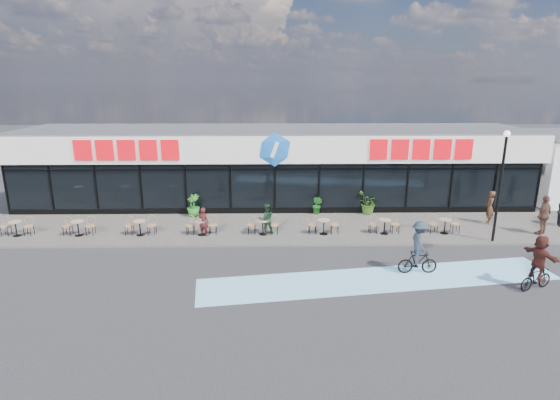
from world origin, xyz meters
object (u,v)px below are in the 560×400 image
potted_plant_mid (317,205)px  patron_left (204,222)px  potted_plant_left (193,205)px  cyclist_a (539,264)px  potted_plant_right (368,203)px  pedestrian_a (490,208)px  cyclist_b (419,249)px  patron_right (266,219)px  lamp_post (501,177)px  bistro_set_0 (17,226)px  pedestrian_c (544,215)px

potted_plant_mid → patron_left: size_ratio=0.74×
potted_plant_left → cyclist_a: (14.02, -8.93, 0.30)m
potted_plant_right → pedestrian_a: 6.28m
potted_plant_right → pedestrian_a: (6.01, -1.82, 0.23)m
potted_plant_left → cyclist_b: size_ratio=0.57×
patron_right → cyclist_a: bearing=137.2°
potted_plant_left → patron_left: patron_left is taller
cyclist_a → lamp_post: bearing=80.8°
bistro_set_0 → potted_plant_mid: potted_plant_mid is taller
potted_plant_mid → potted_plant_right: (2.87, 0.01, 0.12)m
cyclist_a → patron_left: bearing=156.2°
potted_plant_right → cyclist_a: size_ratio=0.62×
patron_right → cyclist_b: (6.05, -4.48, 0.15)m
potted_plant_mid → pedestrian_a: size_ratio=0.60×
bistro_set_0 → cyclist_b: 18.75m
pedestrian_c → potted_plant_left: bearing=-44.1°
potted_plant_left → patron_right: size_ratio=0.80×
cyclist_a → cyclist_b: size_ratio=0.97×
lamp_post → potted_plant_mid: lamp_post is taller
pedestrian_c → cyclist_b: (-7.50, -4.16, -0.07)m
bistro_set_0 → patron_right: bearing=0.0°
potted_plant_mid → lamp_post: bearing=-29.3°
pedestrian_c → patron_right: bearing=-34.8°
potted_plant_mid → cyclist_a: cyclist_a is taller
potted_plant_mid → pedestrian_a: (8.88, -1.81, 0.35)m
patron_right → potted_plant_left: bearing=-47.8°
pedestrian_a → patron_left: bearing=-65.7°
bistro_set_0 → pedestrian_a: bearing=3.3°
bistro_set_0 → potted_plant_right: bearing=10.2°
potted_plant_mid → potted_plant_left: bearing=-178.1°
cyclist_a → patron_right: bearing=149.0°
bistro_set_0 → potted_plant_left: 8.60m
pedestrian_c → potted_plant_right: bearing=-57.7°
potted_plant_right → cyclist_b: size_ratio=0.60×
patron_left → pedestrian_a: bearing=-152.0°
lamp_post → potted_plant_right: lamp_post is taller
lamp_post → potted_plant_left: 15.56m
potted_plant_left → potted_plant_mid: (6.93, 0.23, -0.09)m
lamp_post → pedestrian_c: bearing=17.3°
potted_plant_mid → patron_left: 6.80m
potted_plant_left → cyclist_b: bearing=-36.3°
bistro_set_0 → patron_left: size_ratio=1.07×
potted_plant_left → cyclist_b: (10.14, -7.45, 0.30)m
potted_plant_right → patron_right: (-5.71, -3.21, 0.13)m
bistro_set_0 → potted_plant_left: bearing=20.3°
lamp_post → cyclist_a: 5.27m
potted_plant_left → pedestrian_a: size_ratio=0.71×
potted_plant_right → patron_right: size_ratio=0.84×
patron_left → pedestrian_a: (14.75, 1.62, 0.16)m
cyclist_a → potted_plant_left: bearing=147.5°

